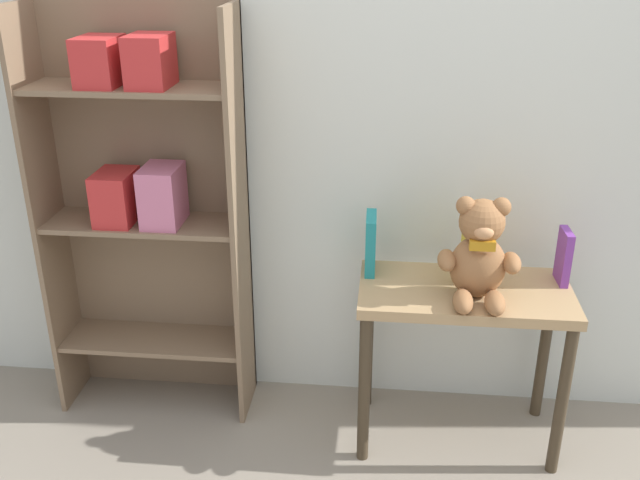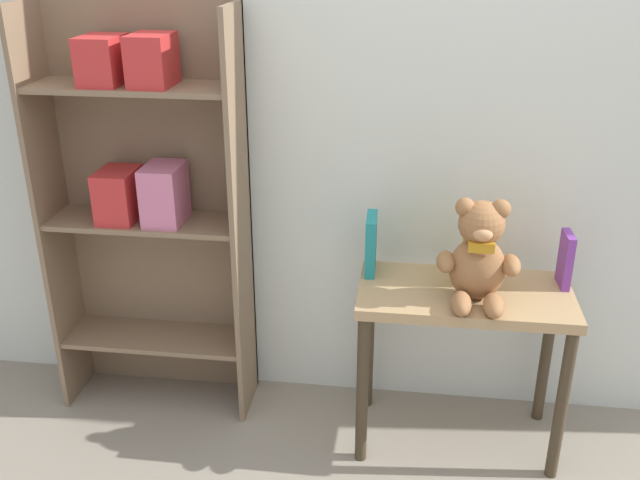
{
  "view_description": "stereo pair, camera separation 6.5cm",
  "coord_description": "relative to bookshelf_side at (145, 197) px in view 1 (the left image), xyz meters",
  "views": [
    {
      "loc": [
        -0.04,
        -1.11,
        1.68
      ],
      "look_at": [
        -0.26,
        1.06,
        0.73
      ],
      "focal_mm": 40.0,
      "sensor_mm": 36.0,
      "label": 1
    },
    {
      "loc": [
        0.03,
        -1.11,
        1.68
      ],
      "look_at": [
        -0.26,
        1.06,
        0.73
      ],
      "focal_mm": 40.0,
      "sensor_mm": 36.0,
      "label": 2
    }
  ],
  "objects": [
    {
      "name": "book_standing_purple",
      "position": [
        1.43,
        -0.06,
        -0.14
      ],
      "size": [
        0.03,
        0.11,
        0.19
      ],
      "primitive_type": "cube",
      "rotation": [
        0.0,
        0.0,
        0.04
      ],
      "color": "purple",
      "rests_on": "display_table"
    },
    {
      "name": "wall_back",
      "position": [
        0.88,
        0.14,
        0.43
      ],
      "size": [
        4.8,
        0.06,
        2.5
      ],
      "color": "silver",
      "rests_on": "ground_plane"
    },
    {
      "name": "book_standing_yellow",
      "position": [
        1.11,
        -0.05,
        -0.1
      ],
      "size": [
        0.02,
        0.15,
        0.25
      ],
      "primitive_type": "cube",
      "rotation": [
        0.0,
        0.0,
        -0.01
      ],
      "color": "gold",
      "rests_on": "display_table"
    },
    {
      "name": "display_table",
      "position": [
        1.11,
        -0.14,
        -0.33
      ],
      "size": [
        0.7,
        0.37,
        0.6
      ],
      "color": "tan",
      "rests_on": "ground_plane"
    },
    {
      "name": "teddy_bear",
      "position": [
        1.14,
        -0.21,
        -0.07
      ],
      "size": [
        0.26,
        0.24,
        0.34
      ],
      "color": "#99663D",
      "rests_on": "display_table"
    },
    {
      "name": "book_standing_teal",
      "position": [
        0.79,
        -0.04,
        -0.13
      ],
      "size": [
        0.04,
        0.14,
        0.2
      ],
      "primitive_type": "cube",
      "rotation": [
        0.0,
        0.0,
        0.02
      ],
      "color": "teal",
      "rests_on": "display_table"
    },
    {
      "name": "bookshelf_side",
      "position": [
        0.0,
        0.0,
        0.0
      ],
      "size": [
        0.7,
        0.25,
        1.48
      ],
      "color": "#7F664C",
      "rests_on": "ground_plane"
    }
  ]
}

